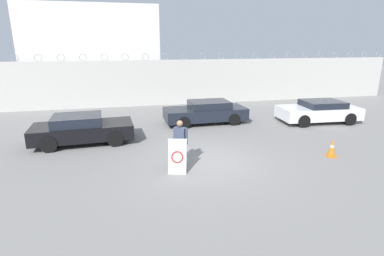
# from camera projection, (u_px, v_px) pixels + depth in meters

# --- Properties ---
(ground_plane) EXTENTS (90.00, 90.00, 0.00)m
(ground_plane) POSITION_uv_depth(u_px,v_px,m) (208.00, 162.00, 11.20)
(ground_plane) COLOR gray
(perimeter_wall) EXTENTS (36.00, 0.30, 3.61)m
(perimeter_wall) POSITION_uv_depth(u_px,v_px,m) (166.00, 83.00, 21.22)
(perimeter_wall) COLOR beige
(perimeter_wall) RESTS_ON ground_plane
(building_block) EXTENTS (9.77, 6.37, 6.97)m
(building_block) POSITION_uv_depth(u_px,v_px,m) (95.00, 53.00, 24.16)
(building_block) COLOR silver
(building_block) RESTS_ON ground_plane
(barricade_sign) EXTENTS (0.77, 0.83, 1.16)m
(barricade_sign) POSITION_uv_depth(u_px,v_px,m) (178.00, 155.00, 10.27)
(barricade_sign) COLOR white
(barricade_sign) RESTS_ON ground_plane
(security_guard) EXTENTS (0.54, 0.60, 1.68)m
(security_guard) POSITION_uv_depth(u_px,v_px,m) (180.00, 141.00, 10.70)
(security_guard) COLOR black
(security_guard) RESTS_ON ground_plane
(traffic_cone_near) EXTENTS (0.34, 0.34, 0.74)m
(traffic_cone_near) POSITION_uv_depth(u_px,v_px,m) (332.00, 148.00, 11.65)
(traffic_cone_near) COLOR orange
(traffic_cone_near) RESTS_ON ground_plane
(parked_car_front_coupe) EXTENTS (4.36, 2.16, 1.27)m
(parked_car_front_coupe) POSITION_uv_depth(u_px,v_px,m) (82.00, 129.00, 13.18)
(parked_car_front_coupe) COLOR black
(parked_car_front_coupe) RESTS_ON ground_plane
(parked_car_rear_sedan) EXTENTS (4.50, 1.96, 1.23)m
(parked_car_rear_sedan) POSITION_uv_depth(u_px,v_px,m) (206.00, 112.00, 16.52)
(parked_car_rear_sedan) COLOR black
(parked_car_rear_sedan) RESTS_ON ground_plane
(parked_car_far_side) EXTENTS (4.44, 2.22, 1.20)m
(parked_car_far_side) POSITION_uv_depth(u_px,v_px,m) (319.00, 111.00, 16.70)
(parked_car_far_side) COLOR black
(parked_car_far_side) RESTS_ON ground_plane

